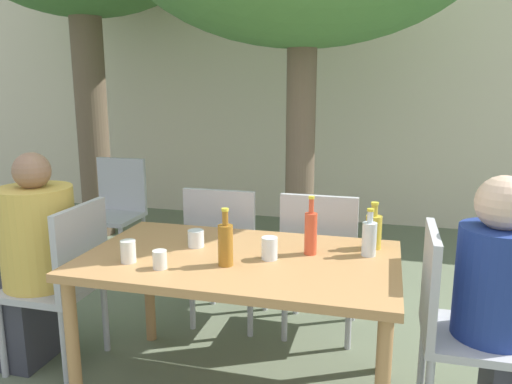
{
  "coord_description": "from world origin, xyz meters",
  "views": [
    {
      "loc": [
        0.65,
        -2.16,
        1.52
      ],
      "look_at": [
        0.0,
        0.3,
        0.97
      ],
      "focal_mm": 35.0,
      "sensor_mm": 36.0,
      "label": 1
    }
  ],
  "objects_px": {
    "dining_table_front": "(240,271)",
    "patio_chair_1": "(454,319)",
    "patio_chair_0": "(65,276)",
    "soda_bottle_1": "(311,232)",
    "amber_bottle_0": "(226,244)",
    "drinking_glass_1": "(270,248)",
    "drinking_glass_2": "(160,260)",
    "patio_chair_3": "(320,256)",
    "oil_cruet_2": "(374,231)",
    "patio_chair_2": "(225,248)",
    "water_bottle_3": "(369,238)",
    "person_seated_0": "(28,270)",
    "drinking_glass_0": "(128,251)",
    "drinking_glass_3": "(196,238)",
    "patio_chair_4": "(116,206)"
  },
  "relations": [
    {
      "from": "dining_table_front",
      "to": "patio_chair_1",
      "type": "xyz_separation_m",
      "value": [
        0.98,
        0.0,
        -0.12
      ]
    },
    {
      "from": "patio_chair_0",
      "to": "soda_bottle_1",
      "type": "bearing_deg",
      "value": 95.12
    },
    {
      "from": "amber_bottle_0",
      "to": "drinking_glass_1",
      "type": "distance_m",
      "value": 0.22
    },
    {
      "from": "drinking_glass_1",
      "to": "drinking_glass_2",
      "type": "relative_size",
      "value": 1.29
    },
    {
      "from": "patio_chair_3",
      "to": "amber_bottle_0",
      "type": "xyz_separation_m",
      "value": [
        -0.32,
        -0.81,
        0.3
      ]
    },
    {
      "from": "oil_cruet_2",
      "to": "patio_chair_0",
      "type": "bearing_deg",
      "value": -169.84
    },
    {
      "from": "patio_chair_2",
      "to": "water_bottle_3",
      "type": "relative_size",
      "value": 3.98
    },
    {
      "from": "person_seated_0",
      "to": "patio_chair_0",
      "type": "bearing_deg",
      "value": 90.0
    },
    {
      "from": "soda_bottle_1",
      "to": "drinking_glass_0",
      "type": "bearing_deg",
      "value": -157.54
    },
    {
      "from": "patio_chair_3",
      "to": "dining_table_front",
      "type": "bearing_deg",
      "value": 66.09
    },
    {
      "from": "patio_chair_1",
      "to": "person_seated_0",
      "type": "relative_size",
      "value": 0.77
    },
    {
      "from": "dining_table_front",
      "to": "oil_cruet_2",
      "type": "relative_size",
      "value": 6.31
    },
    {
      "from": "patio_chair_1",
      "to": "drinking_glass_3",
      "type": "relative_size",
      "value": 10.78
    },
    {
      "from": "drinking_glass_3",
      "to": "drinking_glass_0",
      "type": "bearing_deg",
      "value": -126.58
    },
    {
      "from": "patio_chair_4",
      "to": "person_seated_0",
      "type": "xyz_separation_m",
      "value": [
        0.32,
        -1.47,
        0.01
      ]
    },
    {
      "from": "soda_bottle_1",
      "to": "drinking_glass_1",
      "type": "bearing_deg",
      "value": -144.75
    },
    {
      "from": "person_seated_0",
      "to": "drinking_glass_2",
      "type": "bearing_deg",
      "value": 74.82
    },
    {
      "from": "patio_chair_2",
      "to": "drinking_glass_2",
      "type": "xyz_separation_m",
      "value": [
        0.0,
        -0.92,
        0.24
      ]
    },
    {
      "from": "dining_table_front",
      "to": "water_bottle_3",
      "type": "relative_size",
      "value": 6.45
    },
    {
      "from": "patio_chair_4",
      "to": "drinking_glass_2",
      "type": "distance_m",
      "value": 2.13
    },
    {
      "from": "patio_chair_4",
      "to": "water_bottle_3",
      "type": "relative_size",
      "value": 3.98
    },
    {
      "from": "patio_chair_1",
      "to": "patio_chair_2",
      "type": "height_order",
      "value": "same"
    },
    {
      "from": "oil_cruet_2",
      "to": "drinking_glass_3",
      "type": "xyz_separation_m",
      "value": [
        -0.86,
        -0.2,
        -0.05
      ]
    },
    {
      "from": "amber_bottle_0",
      "to": "water_bottle_3",
      "type": "height_order",
      "value": "amber_bottle_0"
    },
    {
      "from": "patio_chair_2",
      "to": "drinking_glass_1",
      "type": "bearing_deg",
      "value": 123.25
    },
    {
      "from": "patio_chair_1",
      "to": "amber_bottle_0",
      "type": "height_order",
      "value": "amber_bottle_0"
    },
    {
      "from": "amber_bottle_0",
      "to": "dining_table_front",
      "type": "bearing_deg",
      "value": 78.96
    },
    {
      "from": "patio_chair_2",
      "to": "drinking_glass_3",
      "type": "height_order",
      "value": "patio_chair_2"
    },
    {
      "from": "dining_table_front",
      "to": "soda_bottle_1",
      "type": "height_order",
      "value": "soda_bottle_1"
    },
    {
      "from": "patio_chair_0",
      "to": "patio_chair_3",
      "type": "height_order",
      "value": "same"
    },
    {
      "from": "patio_chair_1",
      "to": "patio_chair_3",
      "type": "height_order",
      "value": "same"
    },
    {
      "from": "patio_chair_1",
      "to": "person_seated_0",
      "type": "height_order",
      "value": "person_seated_0"
    },
    {
      "from": "dining_table_front",
      "to": "patio_chair_3",
      "type": "bearing_deg",
      "value": 66.09
    },
    {
      "from": "amber_bottle_0",
      "to": "water_bottle_3",
      "type": "relative_size",
      "value": 1.15
    },
    {
      "from": "water_bottle_3",
      "to": "drinking_glass_0",
      "type": "distance_m",
      "value": 1.13
    },
    {
      "from": "amber_bottle_0",
      "to": "oil_cruet_2",
      "type": "distance_m",
      "value": 0.76
    },
    {
      "from": "oil_cruet_2",
      "to": "dining_table_front",
      "type": "bearing_deg",
      "value": -154.98
    },
    {
      "from": "drinking_glass_2",
      "to": "drinking_glass_3",
      "type": "relative_size",
      "value": 0.97
    },
    {
      "from": "patio_chair_4",
      "to": "drinking_glass_1",
      "type": "bearing_deg",
      "value": -41.46
    },
    {
      "from": "patio_chair_0",
      "to": "drinking_glass_1",
      "type": "bearing_deg",
      "value": 89.67
    },
    {
      "from": "patio_chair_1",
      "to": "water_bottle_3",
      "type": "height_order",
      "value": "water_bottle_3"
    },
    {
      "from": "patio_chair_0",
      "to": "patio_chair_1",
      "type": "relative_size",
      "value": 1.0
    },
    {
      "from": "patio_chair_0",
      "to": "drinking_glass_0",
      "type": "xyz_separation_m",
      "value": [
        0.5,
        -0.21,
        0.25
      ]
    },
    {
      "from": "patio_chair_1",
      "to": "person_seated_0",
      "type": "bearing_deg",
      "value": 90.0
    },
    {
      "from": "patio_chair_0",
      "to": "patio_chair_3",
      "type": "relative_size",
      "value": 1.0
    },
    {
      "from": "patio_chair_4",
      "to": "soda_bottle_1",
      "type": "distance_m",
      "value": 2.31
    },
    {
      "from": "soda_bottle_1",
      "to": "drinking_glass_3",
      "type": "height_order",
      "value": "soda_bottle_1"
    },
    {
      "from": "patio_chair_3",
      "to": "drinking_glass_1",
      "type": "xyz_separation_m",
      "value": [
        -0.15,
        -0.68,
        0.25
      ]
    },
    {
      "from": "patio_chair_1",
      "to": "drinking_glass_1",
      "type": "distance_m",
      "value": 0.87
    },
    {
      "from": "patio_chair_2",
      "to": "drinking_glass_3",
      "type": "relative_size",
      "value": 10.78
    }
  ]
}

